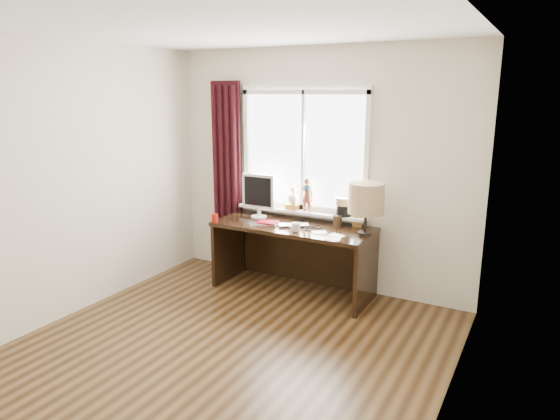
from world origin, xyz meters
The scene contains 18 objects.
floor centered at (0.00, 0.00, 0.00)m, with size 3.50×4.00×0.00m, color brown.
ceiling centered at (0.00, 0.00, 2.60)m, with size 3.50×4.00×0.00m, color white.
wall_back centered at (0.00, 2.00, 1.30)m, with size 3.50×2.60×0.00m, color beige.
wall_left centered at (-1.75, 0.00, 1.30)m, with size 4.00×2.60×0.00m, color beige.
wall_right centered at (1.75, 0.00, 1.30)m, with size 4.00×2.60×0.00m, color beige.
laptop centered at (-0.07, 1.59, 0.76)m, with size 0.32×0.20×0.02m, color silver.
mug centered at (0.04, 1.43, 0.80)m, with size 0.10×0.09×0.10m, color white.
red_cup centered at (-0.90, 1.33, 0.80)m, with size 0.07×0.07×0.09m, color #931205.
window centered at (-0.14, 1.95, 1.31)m, with size 1.52×0.20×1.40m.
curtain centered at (-1.13, 1.91, 1.12)m, with size 0.38×0.09×2.25m.
desk centered at (-0.10, 1.73, 0.51)m, with size 1.70×0.70×0.75m.
monitor centered at (-0.59, 1.74, 1.03)m, with size 0.40×0.18×0.49m.
notebook_stack centered at (-0.35, 1.53, 0.77)m, with size 0.26×0.22×0.03m.
brush_holder centered at (0.33, 1.80, 0.81)m, with size 0.09×0.09×0.25m.
icon_frame centered at (0.52, 1.89, 0.81)m, with size 0.10×0.04×0.13m.
table_lamp centered at (0.69, 1.64, 1.11)m, with size 0.35×0.35×0.52m.
loose_papers centered at (0.40, 1.45, 0.75)m, with size 0.39×0.31×0.00m.
desk_cables centered at (0.09, 1.66, 0.75)m, with size 0.38×0.38×0.01m.
Camera 1 is at (2.23, -2.91, 2.14)m, focal length 32.00 mm.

